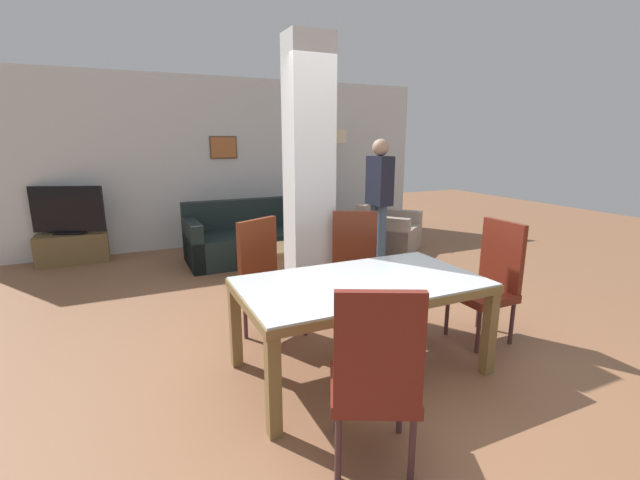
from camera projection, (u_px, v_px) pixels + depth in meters
name	position (u px, v px, depth m)	size (l,w,h in m)	color
ground_plane	(359.00, 369.00, 3.33)	(18.00, 18.00, 0.00)	brown
back_wall	(223.00, 163.00, 7.03)	(7.20, 0.09, 2.70)	silver
divider_pillar	(309.00, 179.00, 4.25)	(0.44, 0.33, 2.70)	silver
dining_table	(361.00, 297.00, 3.19)	(1.80, 1.01, 0.72)	brown
dining_chair_far_left	(268.00, 276.00, 3.79)	(0.62, 0.62, 1.05)	maroon
dining_chair_head_right	(490.00, 279.00, 3.73)	(0.46, 0.46, 1.05)	maroon
dining_chair_near_left	(375.00, 375.00, 2.21)	(0.61, 0.61, 1.05)	maroon
dining_chair_far_right	(355.00, 264.00, 4.16)	(0.62, 0.62, 1.05)	maroon
sofa	(262.00, 239.00, 6.37)	(2.19, 0.94, 0.85)	black
armchair	(387.00, 233.00, 6.83)	(1.21, 1.21, 0.76)	#A69487
coffee_table	(287.00, 261.00, 5.49)	(0.75, 0.57, 0.41)	brown
bottle	(292.00, 237.00, 5.56)	(0.07, 0.07, 0.24)	#194C23
tv_stand	(73.00, 248.00, 6.12)	(0.92, 0.40, 0.42)	brown
tv_screen	(68.00, 211.00, 5.99)	(0.94, 0.40, 0.68)	black
floor_lamp	(336.00, 147.00, 7.45)	(0.34, 0.34, 1.89)	#B7B7BC
standing_person	(379.00, 193.00, 5.91)	(0.23, 0.39, 1.74)	#3E546B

